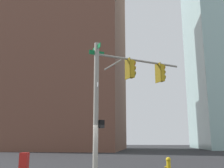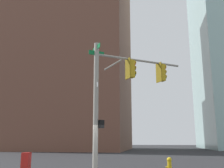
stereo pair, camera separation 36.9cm
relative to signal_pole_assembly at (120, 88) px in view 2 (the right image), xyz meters
name	(u,v)px [view 2 (the right image)]	position (x,y,z in m)	size (l,w,h in m)	color
signal_pole_assembly	(120,88)	(0.00, 0.00, 0.00)	(4.84, 3.42, 6.83)	#9E998C
fire_hydrant	(169,165)	(-2.47, -1.25, -4.03)	(0.34, 0.26, 0.87)	gold
newspaper_box	(26,162)	(5.83, -1.38, -3.98)	(0.44, 0.56, 1.05)	red
building_brick_nearside	(72,49)	(14.92, -36.04, 16.12)	(22.84, 20.61, 41.24)	brown
building_brick_midblock	(39,69)	(26.69, -45.73, 14.97)	(16.91, 15.76, 38.94)	brown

